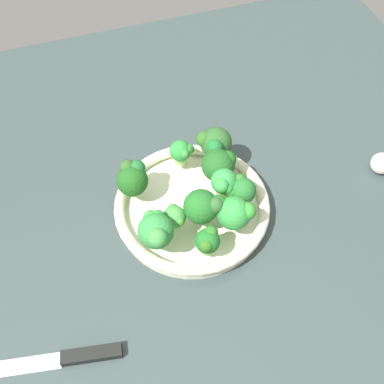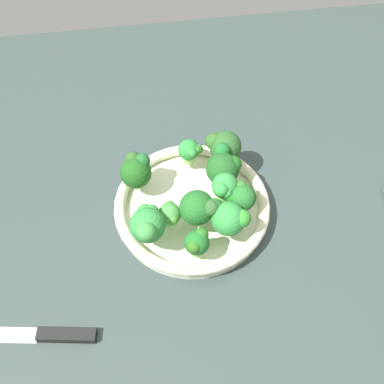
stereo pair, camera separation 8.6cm
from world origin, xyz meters
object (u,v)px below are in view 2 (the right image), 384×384
Objects in this scene: broccoli_floret_0 at (231,219)px; knife at (38,335)px; broccoli_floret_1 at (224,147)px; broccoli_floret_7 at (224,188)px; broccoli_floret_8 at (136,171)px; bowl at (192,207)px; broccoli_floret_4 at (148,225)px; broccoli_floret_6 at (242,198)px; broccoli_floret_5 at (197,243)px; broccoli_floret_2 at (169,214)px; broccoli_floret_10 at (190,151)px; broccoli_floret_9 at (224,168)px; broccoli_floret_3 at (199,208)px.

knife is at bearing 20.80° from broccoli_floret_0.
broccoli_floret_1 is 9.69cm from broccoli_floret_7.
bowl is at bearing 149.09° from broccoli_floret_8.
broccoli_floret_4 is 1.30× the size of broccoli_floret_6.
broccoli_floret_5 is at bearing 86.23° from bowl.
broccoli_floret_0 reaches higher than broccoli_floret_5.
broccoli_floret_1 is at bearing -100.08° from broccoli_floret_7.
broccoli_floret_7 is (-10.45, -3.33, 1.30)cm from broccoli_floret_2.
broccoli_floret_7 is at bearing -150.39° from knife.
broccoli_floret_0 is at bearing 89.92° from broccoli_floret_7.
broccoli_floret_10 is at bearing -74.87° from broccoli_floret_0.
bowl is at bearing -8.57° from broccoli_floret_7.
broccoli_floret_9 is at bearing -94.39° from broccoli_floret_0.
broccoli_floret_7 is at bearing 79.65° from broccoli_floret_9.
broccoli_floret_5 is 1.01× the size of broccoli_floret_10.
broccoli_floret_0 reaches higher than broccoli_floret_2.
bowl reaches higher than knife.
broccoli_floret_9 reaches higher than broccoli_floret_0.
broccoli_floret_8 is at bearing 20.22° from broccoli_floret_10.
knife is (34.12, 19.40, -7.47)cm from broccoli_floret_7.
broccoli_floret_8 reaches higher than broccoli_floret_5.
broccoli_floret_7 is at bearing -123.42° from broccoli_floret_5.
broccoli_floret_4 is 25.15cm from knife.
broccoli_floret_9 reaches higher than broccoli_floret_8.
broccoli_floret_5 is 11.77cm from broccoli_floret_7.
broccoli_floret_0 is at bearing -159.20° from knife.
broccoli_floret_5 is 0.20× the size of knife.
broccoli_floret_10 reaches higher than bowl.
broccoli_floret_2 is (12.14, 12.87, -1.52)cm from broccoli_floret_1.
broccoli_floret_5 is at bearing 67.13° from broccoli_floret_1.
broccoli_floret_6 is at bearing -140.51° from broccoli_floret_5.
knife is at bearing 54.28° from broccoli_floret_8.
broccoli_floret_10 is 0.20× the size of knife.
broccoli_floret_5 is (-4.00, 6.45, 0.16)cm from broccoli_floret_2.
broccoli_floret_6 reaches higher than knife.
broccoli_floret_5 is at bearing 154.26° from broccoli_floret_4.
broccoli_floret_9 is at bearing -116.90° from broccoli_floret_5.
broccoli_floret_8 is at bearing -125.72° from knife.
broccoli_floret_7 reaches higher than broccoli_floret_5.
broccoli_floret_7 is at bearing -90.08° from broccoli_floret_0.
broccoli_floret_9 is at bearing -73.46° from broccoli_floret_6.
broccoli_floret_1 is at bearing -133.34° from broccoli_floret_2.
broccoli_floret_9 is at bearing -125.94° from broccoli_floret_3.
broccoli_floret_4 reaches higher than knife.
broccoli_floret_2 is (10.44, -3.10, -0.97)cm from broccoli_floret_0.
broccoli_floret_0 is 0.91× the size of broccoli_floret_1.
broccoli_floret_7 is at bearing -144.84° from broccoli_floret_3.
broccoli_floret_1 is 0.96× the size of broccoli_floret_4.
broccoli_floret_7 is 1.27× the size of broccoli_floret_10.
broccoli_floret_3 is 0.27× the size of knife.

